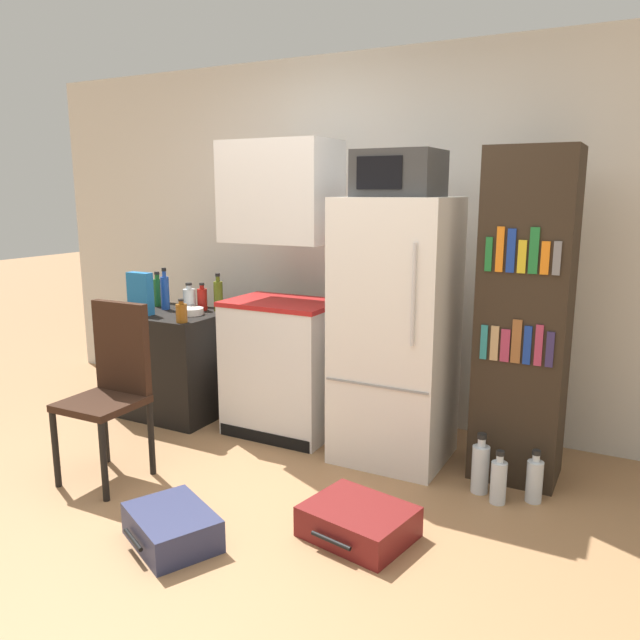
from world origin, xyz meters
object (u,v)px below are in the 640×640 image
microwave (399,174)px  bottle_ketchup_red (202,299)px  refrigerator (395,332)px  bottle_green_tall (158,292)px  bowl (191,311)px  side_table (176,363)px  water_bottle_middle (498,481)px  water_bottle_back (534,480)px  bottle_olive_oil (218,295)px  bottle_amber_beer (181,313)px  cereal_box (140,293)px  bottle_blue_soda (165,292)px  suitcase_large_flat (172,527)px  chair (113,378)px  bookshelf (524,319)px  kitchen_hutch (282,304)px  suitcase_small_flat (358,522)px  bottle_clear_short (189,299)px  water_bottle_front (480,468)px

microwave → bottle_ketchup_red: 1.81m
refrigerator → bottle_green_tall: bearing=176.1°
bowl → bottle_green_tall: bearing=161.2°
side_table → water_bottle_middle: size_ratio=2.60×
water_bottle_back → bowl: bearing=175.9°
bottle_ketchup_red → bottle_olive_oil: bearing=13.1°
bottle_amber_beer → water_bottle_back: (2.30, 0.07, -0.71)m
refrigerator → bottle_green_tall: 1.99m
cereal_box → bottle_blue_soda: bearing=84.3°
refrigerator → suitcase_large_flat: 1.67m
bottle_amber_beer → chair: size_ratio=0.16×
bookshelf → bottle_olive_oil: bookshelf is taller
bookshelf → cereal_box: bearing=-174.0°
microwave → suitcase_large_flat: 2.23m
bookshelf → suitcase_large_flat: bookshelf is taller
kitchen_hutch → side_table: bearing=-176.5°
bottle_green_tall → water_bottle_middle: 2.84m
kitchen_hutch → bowl: kitchen_hutch is taller
kitchen_hutch → water_bottle_middle: size_ratio=6.60×
bowl → water_bottle_middle: size_ratio=0.59×
bottle_green_tall → water_bottle_middle: bottle_green_tall is taller
side_table → refrigerator: size_ratio=0.48×
side_table → water_bottle_middle: side_table is taller
cereal_box → suitcase_small_flat: 2.35m
bottle_clear_short → suitcase_small_flat: 2.25m
side_table → bottle_green_tall: bearing=152.0°
bottle_clear_short → cereal_box: 0.35m
refrigerator → bottle_olive_oil: 1.47m
chair → water_bottle_front: size_ratio=2.97×
bottle_amber_beer → suitcase_large_flat: bottle_amber_beer is taller
kitchen_hutch → bottle_olive_oil: size_ratio=6.95×
bottle_ketchup_red → bowl: bottle_ketchup_red is taller
cereal_box → water_bottle_back: (2.75, -0.02, -0.79)m
bottle_olive_oil → water_bottle_middle: size_ratio=0.95×
bottle_clear_short → water_bottle_middle: bearing=-9.4°
side_table → bottle_ketchup_red: (0.13, 0.17, 0.47)m
bottle_ketchup_red → cereal_box: cereal_box is taller
suitcase_small_flat → water_bottle_front: bearing=71.9°
microwave → suitcase_small_flat: (0.20, -0.94, -1.65)m
bottle_green_tall → suitcase_small_flat: bottle_green_tall is taller
microwave → cereal_box: (-1.87, -0.17, -0.81)m
bottle_olive_oil → bottle_clear_short: (-0.20, -0.09, -0.03)m
bookshelf → bottle_green_tall: size_ratio=7.06×
suitcase_small_flat → kitchen_hutch: bearing=146.8°
bottle_clear_short → water_bottle_front: size_ratio=0.61×
cereal_box → chair: size_ratio=0.30×
kitchen_hutch → refrigerator: (0.82, -0.04, -0.09)m
suitcase_small_flat → bottle_ketchup_red: bearing=159.2°
cereal_box → bottle_olive_oil: bearing=40.6°
bottle_ketchup_red → suitcase_large_flat: bearing=-56.8°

